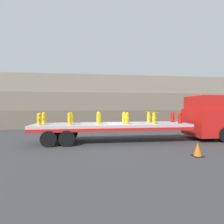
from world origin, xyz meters
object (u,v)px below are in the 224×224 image
Objects in this scene: fire_hydrant_yellow_far_1 at (71,118)px; fire_hydrant_yellow_far_0 at (44,118)px; fire_hydrant_yellow_near_4 at (154,118)px; fire_hydrant_yellow_far_4 at (149,117)px; truck_cab at (208,118)px; fire_hydrant_yellow_far_2 at (98,118)px; fire_hydrant_red_near_5 at (180,118)px; fire_hydrant_yellow_near_1 at (70,119)px; fire_hydrant_yellow_near_3 at (127,118)px; traffic_cone at (197,150)px; fire_hydrant_yellow_far_3 at (124,117)px; fire_hydrant_yellow_near_2 at (99,119)px; fire_hydrant_red_far_5 at (173,117)px; fire_hydrant_yellow_near_0 at (39,119)px; flatbed_trailer at (103,127)px.

fire_hydrant_yellow_far_0 is at bearing 180.00° from fire_hydrant_yellow_far_1.
fire_hydrant_yellow_near_4 is 1.00× the size of fire_hydrant_yellow_far_4.
truck_cab is 4.08× the size of fire_hydrant_yellow_far_2.
fire_hydrant_yellow_near_4 is 1.83m from fire_hydrant_red_near_5.
fire_hydrant_yellow_near_3 is (3.66, 0.00, 0.00)m from fire_hydrant_yellow_near_1.
fire_hydrant_red_near_5 is at bearing 74.20° from traffic_cone.
fire_hydrant_yellow_far_3 is 5.40m from traffic_cone.
fire_hydrant_yellow_far_1 and fire_hydrant_yellow_near_2 have the same top height.
fire_hydrant_yellow_near_2 is 5.82m from traffic_cone.
fire_hydrant_red_near_5 is at bearing -167.58° from truck_cab.
fire_hydrant_yellow_far_1 is 5.49m from fire_hydrant_yellow_far_4.
fire_hydrant_yellow_near_4 is at bearing -149.79° from fire_hydrant_red_far_5.
fire_hydrant_yellow_far_4 is (-4.25, 0.53, 0.04)m from truck_cab.
fire_hydrant_red_near_5 is (5.49, -1.06, 0.00)m from fire_hydrant_yellow_far_2.
fire_hydrant_yellow_far_2 is (1.83, 0.00, 0.00)m from fire_hydrant_yellow_far_1.
fire_hydrant_yellow_near_3 is 1.06m from fire_hydrant_yellow_far_3.
fire_hydrant_red_near_5 is (9.15, 0.00, 0.00)m from fire_hydrant_yellow_near_0.
fire_hydrant_yellow_far_0 is at bearing 172.30° from flatbed_trailer.
fire_hydrant_yellow_near_3 and fire_hydrant_yellow_far_3 have the same top height.
flatbed_trailer is 13.55× the size of fire_hydrant_yellow_far_4.
fire_hydrant_yellow_near_3 is (5.49, -1.06, 0.00)m from fire_hydrant_yellow_far_0.
fire_hydrant_yellow_near_4 and fire_hydrant_red_near_5 have the same top height.
fire_hydrant_yellow_near_1 is at bearing 180.00° from fire_hydrant_yellow_near_2.
fire_hydrant_red_near_5 is at bearing -10.98° from fire_hydrant_yellow_far_2.
fire_hydrant_yellow_far_4 is (3.38, 0.53, 0.59)m from flatbed_trailer.
flatbed_trailer is at bearing -174.17° from fire_hydrant_red_far_5.
truck_cab is 9.75m from fire_hydrant_yellow_far_1.
fire_hydrant_yellow_far_1 is at bearing 176.87° from truck_cab.
fire_hydrant_yellow_near_0 is 1.00× the size of fire_hydrant_yellow_near_3.
fire_hydrant_yellow_far_0 is at bearing 180.00° from fire_hydrant_yellow_far_3.
fire_hydrant_yellow_near_2 is 1.18× the size of traffic_cone.
fire_hydrant_yellow_far_1 is (0.00, 1.06, 0.00)m from fire_hydrant_yellow_near_1.
fire_hydrant_yellow_near_4 is (1.83, 0.00, 0.00)m from fire_hydrant_yellow_near_3.
fire_hydrant_red_near_5 is (7.32, -1.06, 0.00)m from fire_hydrant_yellow_far_1.
fire_hydrant_yellow_far_1 is (1.83, 1.06, 0.00)m from fire_hydrant_yellow_near_0.
fire_hydrant_yellow_far_4 is 1.00× the size of fire_hydrant_red_far_5.
fire_hydrant_yellow_near_3 is 1.00× the size of fire_hydrant_red_near_5.
fire_hydrant_yellow_near_3 is at bearing 127.89° from traffic_cone.
fire_hydrant_yellow_near_4 is at bearing 180.00° from fire_hydrant_red_near_5.
fire_hydrant_red_far_5 is (1.83, 1.06, 0.00)m from fire_hydrant_yellow_near_4.
truck_cab is at bearing 5.01° from fire_hydrant_yellow_near_3.
fire_hydrant_yellow_near_1 is 7.32m from fire_hydrant_red_near_5.
traffic_cone is at bearing -45.00° from fire_hydrant_yellow_far_2.
fire_hydrant_yellow_near_1 and fire_hydrant_yellow_far_3 have the same top height.
fire_hydrant_yellow_near_1 is 1.00× the size of fire_hydrant_yellow_near_2.
fire_hydrant_yellow_near_3 and fire_hydrant_red_near_5 have the same top height.
truck_cab is at bearing 12.42° from fire_hydrant_red_near_5.
fire_hydrant_yellow_far_1 is at bearing 149.79° from fire_hydrant_yellow_near_2.
fire_hydrant_yellow_far_4 is at bearing 100.71° from traffic_cone.
fire_hydrant_yellow_near_3 is at bearing -174.99° from truck_cab.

